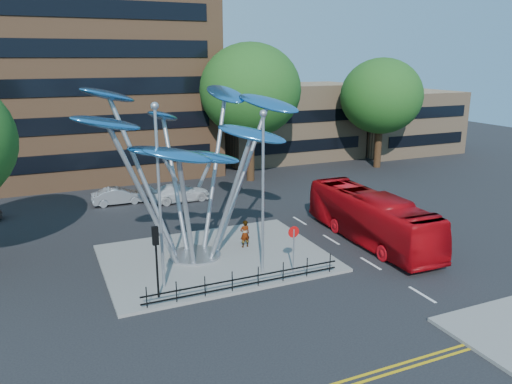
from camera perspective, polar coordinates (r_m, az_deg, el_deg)
name	(u,v)px	position (r m, az deg, el deg)	size (l,w,h in m)	color
ground	(280,303)	(23.33, 2.76, -12.52)	(120.00, 120.00, 0.00)	black
traffic_island	(216,258)	(27.96, -4.65, -7.51)	(12.00, 9.00, 0.15)	slate
double_yellow_near	(357,377)	(18.95, 11.42, -20.03)	(40.00, 0.12, 0.01)	gold
double_yellow_far	(362,382)	(18.75, 11.98, -20.48)	(40.00, 0.12, 0.01)	gold
brick_tower	(63,9)	(50.70, -21.20, 18.94)	(25.00, 15.00, 30.00)	brown
low_building_near	(289,122)	(55.08, 3.77, 8.03)	(15.00, 8.00, 8.00)	tan
low_building_far	(403,122)	(61.29, 16.44, 7.70)	(12.00, 8.00, 7.00)	tan
tree_right	(250,90)	(44.07, -0.66, 11.55)	(8.80, 8.80, 12.11)	black
tree_far	(381,96)	(51.29, 14.13, 10.57)	(8.00, 8.00, 10.81)	black
leaf_sculpture	(189,135)	(26.43, -7.66, 6.42)	(12.72, 9.54, 9.51)	#9EA0A5
street_lamp_left	(159,182)	(23.11, -11.07, 1.17)	(0.36, 0.36, 8.80)	#9EA0A5
street_lamp_right	(263,179)	(24.26, 0.80, 1.49)	(0.36, 0.36, 8.30)	#9EA0A5
traffic_light_island	(156,247)	(22.89, -11.37, -6.18)	(0.28, 0.18, 3.42)	black
no_entry_sign_island	(294,241)	(25.47, 4.32, -5.61)	(0.60, 0.10, 2.45)	#9EA0A5
pedestrian_railing_front	(245,281)	(24.09, -1.22, -10.10)	(10.00, 0.06, 1.00)	black
red_bus	(371,218)	(30.77, 12.99, -2.87)	(2.53, 10.83, 3.02)	#B2080F
pedestrian	(245,234)	(28.91, -1.28, -4.79)	(0.59, 0.39, 1.62)	gray
parked_car_mid	(118,196)	(39.25, -15.48, -0.43)	(1.35, 3.88, 1.28)	#B0B4B9
parked_car_right	(180,193)	(39.02, -8.70, -0.07)	(1.91, 4.70, 1.36)	silver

